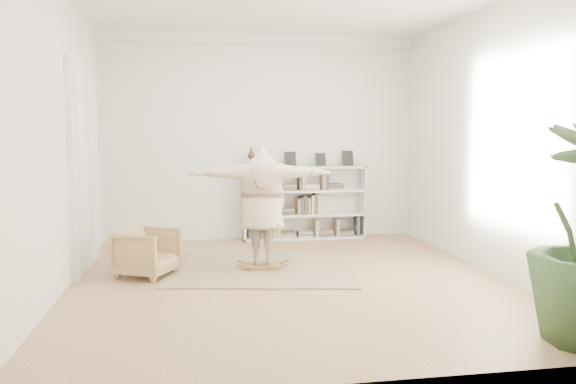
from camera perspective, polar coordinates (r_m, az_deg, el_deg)
The scene contains 8 objects.
floor at distance 7.28m, azimuth 0.20°, elevation -9.01°, with size 6.00×6.00×0.00m, color #9A784F.
room_shell at distance 10.07m, azimuth -2.75°, elevation 15.28°, with size 6.00×6.00×6.00m.
doors at distance 8.38m, azimuth -19.95°, elevation 2.32°, with size 0.09×1.78×2.92m.
bookshelf at distance 10.02m, azimuth 1.64°, elevation -1.17°, with size 2.20×0.35×1.64m.
armchair at distance 7.68m, azimuth -14.14°, elevation -5.98°, with size 0.67×0.69×0.63m, color tan.
rug at distance 7.85m, azimuth -2.61°, elevation -7.83°, with size 2.50×2.00×0.02m, color tan.
rocker_board at distance 7.83m, azimuth -2.62°, elevation -7.43°, with size 0.52×0.37×0.10m.
person at distance 7.68m, azimuth -2.65°, elevation -1.15°, with size 1.99×0.54×1.62m, color #CAB497.
Camera 1 is at (-1.20, -6.93, 1.88)m, focal length 35.00 mm.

